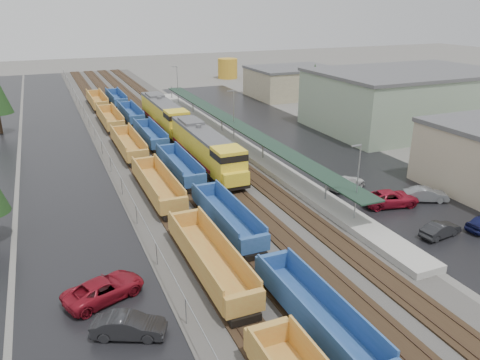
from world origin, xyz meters
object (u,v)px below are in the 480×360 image
(parked_car_east_a, at_px, (440,230))
(parked_car_east_b, at_px, (390,198))
(locomotive_lead, at_px, (206,149))
(storage_tank, at_px, (228,68))
(locomotive_trail, at_px, (164,115))
(parked_car_east_c, at_px, (347,183))
(well_string_yellow, at_px, (157,186))
(parked_car_east_e, at_px, (426,195))
(parked_car_west_c, at_px, (104,289))
(parked_car_west_b, at_px, (129,326))
(well_string_blue, at_px, (179,167))

(parked_car_east_a, bearing_deg, parked_car_east_b, -11.99)
(locomotive_lead, xyz_separation_m, storage_tank, (30.59, 69.82, 0.11))
(locomotive_trail, distance_m, parked_car_east_c, 36.11)
(storage_tank, bearing_deg, parked_car_east_b, -100.83)
(well_string_yellow, bearing_deg, locomotive_lead, 39.96)
(parked_car_east_a, bearing_deg, storage_tank, -18.52)
(locomotive_trail, xyz_separation_m, parked_car_east_b, (13.67, -39.63, -1.77))
(locomotive_lead, height_order, parked_car_east_e, locomotive_lead)
(storage_tank, height_order, parked_car_west_c, storage_tank)
(parked_car_east_a, xyz_separation_m, parked_car_east_c, (-0.87, 13.08, 0.03))
(storage_tank, xyz_separation_m, parked_car_west_b, (-45.76, -98.39, -1.94))
(parked_car_east_c, bearing_deg, well_string_blue, 38.39)
(well_string_yellow, relative_size, parked_car_west_b, 24.92)
(locomotive_lead, relative_size, well_string_yellow, 0.19)
(locomotive_trail, height_order, parked_car_east_c, locomotive_trail)
(parked_car_east_a, bearing_deg, well_string_blue, 26.74)
(locomotive_trail, relative_size, well_string_blue, 0.20)
(locomotive_lead, height_order, parked_car_west_c, locomotive_lead)
(locomotive_trail, relative_size, parked_car_east_c, 4.36)
(parked_car_west_b, xyz_separation_m, parked_car_east_c, (27.49, 15.69, -0.04))
(locomotive_lead, distance_m, locomotive_trail, 21.00)
(parked_car_east_e, bearing_deg, parked_car_west_c, 122.29)
(locomotive_trail, xyz_separation_m, well_string_blue, (-4.00, -22.38, -1.42))
(parked_car_east_b, bearing_deg, well_string_blue, 57.28)
(locomotive_lead, distance_m, well_string_yellow, 10.53)
(locomotive_lead, distance_m, parked_car_east_b, 23.18)
(locomotive_lead, height_order, well_string_yellow, locomotive_lead)
(locomotive_lead, distance_m, well_string_blue, 4.46)
(locomotive_trail, relative_size, parked_car_east_b, 3.70)
(well_string_blue, relative_size, parked_car_east_a, 25.64)
(parked_car_east_b, bearing_deg, parked_car_east_a, -172.18)
(parked_car_east_e, bearing_deg, parked_car_west_b, 130.29)
(well_string_blue, relative_size, parked_car_east_c, 21.55)
(locomotive_lead, distance_m, parked_car_west_c, 28.80)
(well_string_yellow, relative_size, parked_car_east_c, 23.31)
(storage_tank, xyz_separation_m, parked_car_east_b, (-16.92, -88.45, -1.89))
(locomotive_lead, xyz_separation_m, parked_car_east_b, (13.67, -18.63, -1.77))
(well_string_yellow, relative_size, parked_car_east_b, 19.80)
(parked_car_west_c, bearing_deg, parked_car_east_b, -101.13)
(storage_tank, relative_size, parked_car_east_c, 1.09)
(well_string_yellow, height_order, parked_car_east_b, well_string_yellow)
(locomotive_trail, height_order, parked_car_east_e, locomotive_trail)
(parked_car_east_c, bearing_deg, parked_car_east_e, -155.01)
(locomotive_lead, bearing_deg, parked_car_east_a, -63.07)
(parked_car_east_b, distance_m, parked_car_east_c, 5.90)
(parked_car_east_e, bearing_deg, storage_tank, 16.34)
(parked_car_west_c, bearing_deg, locomotive_trail, -40.76)
(locomotive_trail, xyz_separation_m, storage_tank, (30.59, 48.82, 0.11))
(parked_car_east_b, bearing_deg, parked_car_west_c, 111.57)
(well_string_yellow, distance_m, parked_car_east_e, 28.76)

